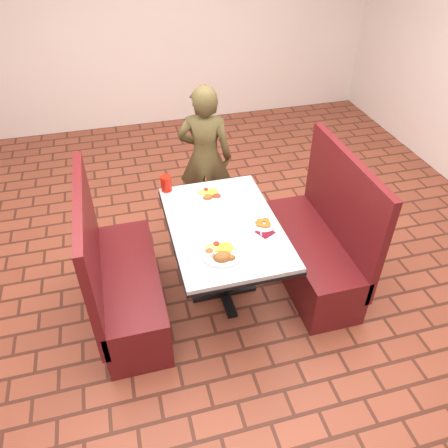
{
  "coord_description": "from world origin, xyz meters",
  "views": [
    {
      "loc": [
        -0.66,
        -2.46,
        2.75
      ],
      "look_at": [
        0.0,
        0.0,
        0.75
      ],
      "focal_mm": 35.0,
      "sensor_mm": 36.0,
      "label": 1
    }
  ],
  "objects_px": {
    "diner_person": "(205,157)",
    "near_dinner_plate": "(221,251)",
    "dining_table": "(224,234)",
    "red_tumbler": "(166,183)",
    "plantain_plate": "(264,224)",
    "far_dinner_plate": "(210,194)",
    "booth_bench_left": "(123,284)",
    "booth_bench_right": "(316,248)"
  },
  "relations": [
    {
      "from": "near_dinner_plate",
      "to": "far_dinner_plate",
      "type": "distance_m",
      "value": 0.71
    },
    {
      "from": "plantain_plate",
      "to": "red_tumbler",
      "type": "height_order",
      "value": "red_tumbler"
    },
    {
      "from": "near_dinner_plate",
      "to": "far_dinner_plate",
      "type": "relative_size",
      "value": 1.21
    },
    {
      "from": "diner_person",
      "to": "near_dinner_plate",
      "type": "xyz_separation_m",
      "value": [
        -0.21,
        -1.41,
        0.08
      ]
    },
    {
      "from": "booth_bench_right",
      "to": "near_dinner_plate",
      "type": "relative_size",
      "value": 4.15
    },
    {
      "from": "far_dinner_plate",
      "to": "red_tumbler",
      "type": "bearing_deg",
      "value": 151.73
    },
    {
      "from": "dining_table",
      "to": "diner_person",
      "type": "xyz_separation_m",
      "value": [
        0.11,
        1.09,
        0.05
      ]
    },
    {
      "from": "near_dinner_plate",
      "to": "red_tumbler",
      "type": "xyz_separation_m",
      "value": [
        -0.23,
        0.88,
        0.03
      ]
    },
    {
      "from": "diner_person",
      "to": "red_tumbler",
      "type": "bearing_deg",
      "value": 69.15
    },
    {
      "from": "plantain_plate",
      "to": "red_tumbler",
      "type": "distance_m",
      "value": 0.9
    },
    {
      "from": "diner_person",
      "to": "booth_bench_left",
      "type": "bearing_deg",
      "value": 69.54
    },
    {
      "from": "dining_table",
      "to": "near_dinner_plate",
      "type": "height_order",
      "value": "near_dinner_plate"
    },
    {
      "from": "booth_bench_right",
      "to": "red_tumbler",
      "type": "height_order",
      "value": "booth_bench_right"
    },
    {
      "from": "booth_bench_left",
      "to": "far_dinner_plate",
      "type": "relative_size",
      "value": 5.0
    },
    {
      "from": "dining_table",
      "to": "booth_bench_left",
      "type": "bearing_deg",
      "value": 180.0
    },
    {
      "from": "dining_table",
      "to": "plantain_plate",
      "type": "xyz_separation_m",
      "value": [
        0.28,
        -0.09,
        0.11
      ]
    },
    {
      "from": "dining_table",
      "to": "red_tumbler",
      "type": "bearing_deg",
      "value": 121.2
    },
    {
      "from": "red_tumbler",
      "to": "dining_table",
      "type": "bearing_deg",
      "value": -58.8
    },
    {
      "from": "near_dinner_plate",
      "to": "plantain_plate",
      "type": "bearing_deg",
      "value": 31.52
    },
    {
      "from": "red_tumbler",
      "to": "near_dinner_plate",
      "type": "bearing_deg",
      "value": -75.09
    },
    {
      "from": "booth_bench_left",
      "to": "diner_person",
      "type": "relative_size",
      "value": 0.86
    },
    {
      "from": "dining_table",
      "to": "red_tumbler",
      "type": "relative_size",
      "value": 9.24
    },
    {
      "from": "booth_bench_left",
      "to": "far_dinner_plate",
      "type": "bearing_deg",
      "value": 26.27
    },
    {
      "from": "diner_person",
      "to": "far_dinner_plate",
      "type": "height_order",
      "value": "diner_person"
    },
    {
      "from": "booth_bench_left",
      "to": "near_dinner_plate",
      "type": "distance_m",
      "value": 0.89
    },
    {
      "from": "booth_bench_left",
      "to": "far_dinner_plate",
      "type": "height_order",
      "value": "booth_bench_left"
    },
    {
      "from": "booth_bench_left",
      "to": "booth_bench_right",
      "type": "relative_size",
      "value": 1.0
    },
    {
      "from": "far_dinner_plate",
      "to": "red_tumbler",
      "type": "xyz_separation_m",
      "value": [
        -0.32,
        0.17,
        0.04
      ]
    },
    {
      "from": "diner_person",
      "to": "far_dinner_plate",
      "type": "bearing_deg",
      "value": 99.22
    },
    {
      "from": "booth_bench_left",
      "to": "plantain_plate",
      "type": "bearing_deg",
      "value": -4.52
    },
    {
      "from": "far_dinner_plate",
      "to": "booth_bench_right",
      "type": "bearing_deg",
      "value": -25.36
    },
    {
      "from": "booth_bench_right",
      "to": "booth_bench_left",
      "type": "bearing_deg",
      "value": 180.0
    },
    {
      "from": "diner_person",
      "to": "booth_bench_right",
      "type": "bearing_deg",
      "value": 141.58
    },
    {
      "from": "booth_bench_right",
      "to": "plantain_plate",
      "type": "bearing_deg",
      "value": -170.65
    },
    {
      "from": "booth_bench_left",
      "to": "diner_person",
      "type": "xyz_separation_m",
      "value": [
        0.91,
        1.09,
        0.37
      ]
    },
    {
      "from": "booth_bench_left",
      "to": "diner_person",
      "type": "height_order",
      "value": "diner_person"
    },
    {
      "from": "near_dinner_plate",
      "to": "red_tumbler",
      "type": "height_order",
      "value": "red_tumbler"
    },
    {
      "from": "dining_table",
      "to": "booth_bench_left",
      "type": "distance_m",
      "value": 0.86
    },
    {
      "from": "booth_bench_right",
      "to": "diner_person",
      "type": "bearing_deg",
      "value": 122.29
    },
    {
      "from": "booth_bench_left",
      "to": "dining_table",
      "type": "bearing_deg",
      "value": 0.0
    },
    {
      "from": "far_dinner_plate",
      "to": "booth_bench_left",
      "type": "bearing_deg",
      "value": -153.73
    },
    {
      "from": "dining_table",
      "to": "far_dinner_plate",
      "type": "distance_m",
      "value": 0.4
    }
  ]
}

